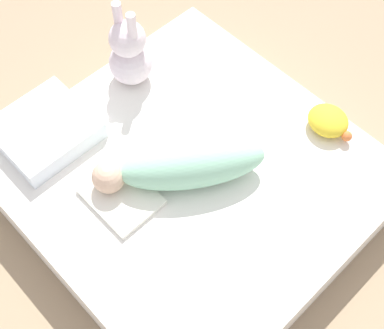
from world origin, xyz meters
TOP-DOWN VIEW (x-y plane):
  - ground_plane at (0.00, 0.00)m, footprint 12.00×12.00m
  - bed_mattress at (0.00, 0.00)m, footprint 1.11×1.08m
  - burp_cloth at (-0.08, -0.24)m, footprint 0.24×0.18m
  - swaddled_baby at (0.01, -0.04)m, footprint 0.41×0.51m
  - pillow at (-0.44, -0.27)m, footprint 0.29×0.31m
  - bunny_plush at (-0.44, 0.12)m, footprint 0.16×0.16m
  - turtle_plush at (0.20, 0.45)m, footprint 0.17×0.13m

SIDE VIEW (x-z plane):
  - ground_plane at x=0.00m, z-range 0.00..0.00m
  - bed_mattress at x=0.00m, z-range 0.00..0.20m
  - burp_cloth at x=-0.08m, z-range 0.20..0.22m
  - pillow at x=-0.44m, z-range 0.20..0.27m
  - turtle_plush at x=0.20m, z-range 0.20..0.28m
  - swaddled_baby at x=0.01m, z-range 0.20..0.36m
  - bunny_plush at x=-0.44m, z-range 0.16..0.49m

